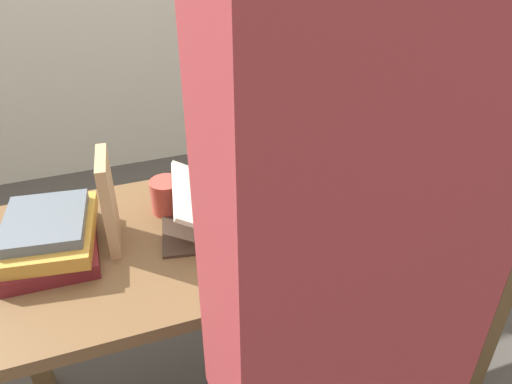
% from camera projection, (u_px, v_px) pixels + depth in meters
% --- Properties ---
extents(reading_desk, '(1.49, 0.60, 0.74)m').
position_uv_depth(reading_desk, '(257.00, 249.00, 1.42)').
color(reading_desk, brown).
rests_on(reading_desk, ground_plane).
extents(open_book, '(0.55, 0.38, 0.11)m').
position_uv_depth(open_book, '(255.00, 205.00, 1.35)').
color(open_book, '#38281E').
rests_on(open_book, reading_desk).
extents(book_stack_tall, '(0.25, 0.31, 0.10)m').
position_uv_depth(book_stack_tall, '(49.00, 236.00, 1.21)').
color(book_stack_tall, maroon).
rests_on(book_stack_tall, reading_desk).
extents(book_standing_upright, '(0.04, 0.15, 0.24)m').
position_uv_depth(book_standing_upright, '(109.00, 202.00, 1.20)').
color(book_standing_upright, tan).
rests_on(book_standing_upright, reading_desk).
extents(reading_lamp, '(0.15, 0.15, 0.43)m').
position_uv_depth(reading_lamp, '(427.00, 70.00, 1.45)').
color(reading_lamp, tan).
rests_on(reading_lamp, reading_desk).
extents(coffee_mug, '(0.12, 0.09, 0.09)m').
position_uv_depth(coffee_mug, '(167.00, 196.00, 1.37)').
color(coffee_mug, '#B74238').
rests_on(coffee_mug, reading_desk).
extents(person_reader, '(0.36, 0.21, 1.70)m').
position_uv_depth(person_reader, '(329.00, 384.00, 0.80)').
color(person_reader, '#2D3342').
rests_on(person_reader, ground_plane).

